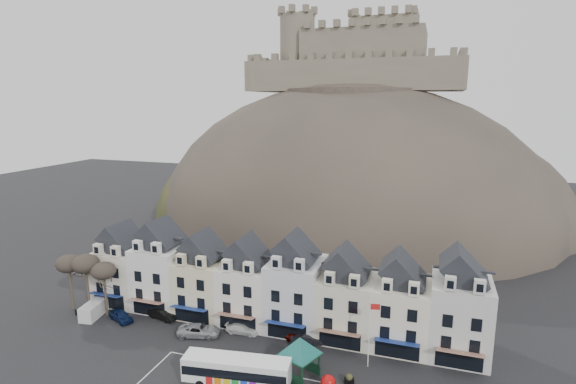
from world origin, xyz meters
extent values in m
cube|color=silver|center=(-23.80, 16.00, 4.00)|extent=(6.80, 8.00, 8.00)
cube|color=black|center=(-23.80, 16.00, 9.20)|extent=(6.80, 5.76, 2.80)
cube|color=silver|center=(-25.30, 12.40, 8.90)|extent=(1.20, 0.80, 1.60)
cube|color=silver|center=(-22.30, 12.40, 8.90)|extent=(1.20, 0.80, 1.60)
cube|color=black|center=(-23.80, 11.97, 1.30)|extent=(5.10, 0.06, 2.20)
cube|color=navy|center=(-23.80, 11.30, 2.60)|extent=(5.10, 1.29, 0.43)
cube|color=white|center=(-17.00, 16.00, 4.60)|extent=(6.80, 8.00, 9.20)
cube|color=black|center=(-17.00, 16.00, 10.40)|extent=(6.80, 5.76, 2.80)
cube|color=white|center=(-18.50, 12.40, 10.10)|extent=(1.20, 0.80, 1.60)
cube|color=white|center=(-15.50, 12.40, 10.10)|extent=(1.20, 0.80, 1.60)
cube|color=black|center=(-17.00, 11.97, 1.30)|extent=(5.10, 0.06, 2.20)
cube|color=maroon|center=(-17.00, 11.30, 2.60)|extent=(5.10, 1.29, 0.43)
cube|color=beige|center=(-10.20, 16.00, 4.00)|extent=(6.80, 8.00, 8.00)
cube|color=black|center=(-10.20, 16.00, 9.20)|extent=(6.80, 5.76, 2.80)
cube|color=beige|center=(-11.70, 12.40, 8.90)|extent=(1.20, 0.80, 1.60)
cube|color=beige|center=(-8.70, 12.40, 8.90)|extent=(1.20, 0.80, 1.60)
cube|color=black|center=(-10.20, 11.97, 1.30)|extent=(5.10, 0.06, 2.20)
cube|color=navy|center=(-10.20, 11.30, 2.60)|extent=(5.10, 1.29, 0.43)
cube|color=white|center=(-3.40, 16.00, 4.00)|extent=(6.80, 8.00, 8.00)
cube|color=black|center=(-3.40, 16.00, 9.20)|extent=(6.80, 5.76, 2.80)
cube|color=white|center=(-4.90, 12.40, 8.90)|extent=(1.20, 0.80, 1.60)
cube|color=white|center=(-1.90, 12.40, 8.90)|extent=(1.20, 0.80, 1.60)
cube|color=black|center=(-3.40, 11.97, 1.30)|extent=(5.10, 0.06, 2.20)
cube|color=maroon|center=(-3.40, 11.30, 2.60)|extent=(5.10, 1.29, 0.43)
cube|color=silver|center=(3.40, 16.00, 4.60)|extent=(6.80, 8.00, 9.20)
cube|color=black|center=(3.40, 16.00, 10.40)|extent=(6.80, 5.76, 2.80)
cube|color=silver|center=(1.90, 12.40, 10.10)|extent=(1.20, 0.80, 1.60)
cube|color=silver|center=(4.90, 12.40, 10.10)|extent=(1.20, 0.80, 1.60)
cube|color=black|center=(3.40, 11.97, 1.30)|extent=(5.10, 0.06, 2.20)
cube|color=navy|center=(3.40, 11.30, 2.60)|extent=(5.10, 1.29, 0.43)
cube|color=beige|center=(10.20, 16.00, 4.00)|extent=(6.80, 8.00, 8.00)
cube|color=black|center=(10.20, 16.00, 9.20)|extent=(6.80, 5.76, 2.80)
cube|color=beige|center=(8.70, 12.40, 8.90)|extent=(1.20, 0.80, 1.60)
cube|color=beige|center=(11.70, 12.40, 8.90)|extent=(1.20, 0.80, 1.60)
cube|color=black|center=(10.20, 11.97, 1.30)|extent=(5.10, 0.06, 2.20)
cube|color=maroon|center=(10.20, 11.30, 2.60)|extent=(5.10, 1.29, 0.43)
cube|color=white|center=(17.00, 16.00, 4.00)|extent=(6.80, 8.00, 8.00)
cube|color=black|center=(17.00, 16.00, 9.20)|extent=(6.80, 5.76, 2.80)
cube|color=white|center=(15.50, 12.40, 8.90)|extent=(1.20, 0.80, 1.60)
cube|color=white|center=(18.50, 12.40, 8.90)|extent=(1.20, 0.80, 1.60)
cube|color=black|center=(17.00, 11.97, 1.30)|extent=(5.10, 0.06, 2.20)
cube|color=navy|center=(17.00, 11.30, 2.60)|extent=(5.10, 1.29, 0.43)
cube|color=silver|center=(23.80, 16.00, 4.60)|extent=(6.80, 8.00, 9.20)
cube|color=black|center=(23.80, 16.00, 10.40)|extent=(6.80, 5.76, 2.80)
cube|color=silver|center=(22.30, 12.40, 10.10)|extent=(1.20, 0.80, 1.60)
cube|color=silver|center=(25.30, 12.40, 10.10)|extent=(1.20, 0.80, 1.60)
cube|color=black|center=(23.80, 11.97, 1.30)|extent=(5.10, 0.06, 2.20)
cube|color=maroon|center=(23.80, 11.30, 2.60)|extent=(5.10, 1.29, 0.43)
ellipsoid|color=#39322C|center=(0.00, 70.00, 0.00)|extent=(96.00, 76.00, 68.00)
ellipsoid|color=#252E17|center=(-22.00, 64.00, 0.00)|extent=(52.00, 44.00, 42.00)
ellipsoid|color=#39322C|center=(24.00, 74.00, 0.00)|extent=(56.00, 48.00, 46.00)
ellipsoid|color=#252E17|center=(-4.00, 56.00, 0.00)|extent=(40.00, 28.00, 28.00)
ellipsoid|color=#39322C|center=(10.00, 58.00, 0.00)|extent=(36.00, 28.00, 24.00)
cylinder|color=#39322C|center=(0.00, 70.00, 31.00)|extent=(30.00, 30.00, 3.00)
cube|color=#6B6251|center=(0.00, 66.00, 35.50)|extent=(48.00, 2.20, 7.00)
cube|color=#6B6251|center=(0.00, 86.00, 35.50)|extent=(48.00, 2.20, 7.00)
cube|color=#6B6251|center=(-24.00, 76.00, 35.50)|extent=(2.20, 22.00, 7.00)
cube|color=#6B6251|center=(24.00, 76.00, 35.50)|extent=(2.20, 22.00, 7.00)
cube|color=#6B6251|center=(2.00, 76.00, 41.00)|extent=(28.00, 18.00, 10.00)
cube|color=#6B6251|center=(6.00, 78.00, 42.50)|extent=(14.00, 12.00, 13.00)
cylinder|color=#6B6251|center=(-14.00, 72.00, 41.00)|extent=(8.40, 8.40, 18.00)
cylinder|color=silver|center=(6.00, 78.00, 51.50)|extent=(0.16, 0.16, 5.00)
cylinder|color=#342921|center=(-29.00, 10.50, 2.87)|extent=(0.32, 0.32, 5.74)
ellipsoid|color=#383028|center=(-29.00, 10.50, 6.97)|extent=(3.61, 3.61, 2.54)
cylinder|color=#342921|center=(-26.00, 10.50, 3.01)|extent=(0.32, 0.32, 6.02)
ellipsoid|color=#383028|center=(-26.00, 10.50, 7.31)|extent=(3.78, 3.78, 2.67)
cylinder|color=#342921|center=(-23.00, 10.50, 2.73)|extent=(0.32, 0.32, 5.46)
ellipsoid|color=#383028|center=(-23.00, 10.50, 6.63)|extent=(3.43, 3.43, 2.42)
cube|color=#262628|center=(1.26, 1.61, 0.36)|extent=(11.73, 4.23, 0.52)
cube|color=white|center=(1.26, 1.61, 1.89)|extent=(11.72, 4.18, 2.63)
cube|color=black|center=(1.26, 1.61, 2.03)|extent=(11.51, 4.23, 0.99)
cube|color=white|center=(1.26, 1.61, 3.08)|extent=(11.48, 4.05, 0.26)
cube|color=orange|center=(6.89, 2.41, 2.90)|extent=(0.24, 1.25, 0.29)
cylinder|color=black|center=(4.50, 3.26, 0.47)|extent=(1.04, 0.47, 1.00)
cylinder|color=black|center=(-2.21, -0.07, 0.47)|extent=(1.04, 0.47, 1.00)
cylinder|color=black|center=(-2.54, 2.27, 0.47)|extent=(1.04, 0.47, 1.00)
cube|color=black|center=(6.32, 7.21, 1.35)|extent=(0.22, 0.22, 2.70)
cube|color=black|center=(9.14, 6.09, 1.35)|extent=(0.22, 0.22, 2.70)
cube|color=black|center=(5.20, 4.39, 1.35)|extent=(0.22, 0.22, 2.70)
cube|color=black|center=(8.02, 3.27, 1.35)|extent=(0.22, 0.22, 2.70)
cube|color=black|center=(7.17, 5.24, 2.70)|extent=(4.82, 4.82, 0.13)
cone|color=#135351|center=(7.17, 5.24, 3.71)|extent=(6.91, 6.91, 2.02)
sphere|color=#AF0A0A|center=(10.79, 3.48, 1.19)|extent=(1.61, 1.61, 1.61)
cylinder|color=silver|center=(14.00, 9.52, 4.00)|extent=(0.12, 0.12, 7.99)
cube|color=red|center=(14.54, 9.63, 7.39)|extent=(1.08, 0.24, 0.70)
cube|color=silver|center=(-24.42, 9.50, 1.02)|extent=(2.67, 4.73, 2.04)
cube|color=black|center=(-24.42, 9.50, 1.41)|extent=(1.83, 0.39, 0.87)
cube|color=black|center=(12.55, 5.81, 0.27)|extent=(1.18, 0.79, 0.54)
sphere|color=#252E17|center=(12.55, 5.81, 0.70)|extent=(0.76, 0.76, 0.76)
imported|color=#0D1B41|center=(-20.00, 9.72, 0.74)|extent=(4.67, 3.33, 1.48)
imported|color=black|center=(-14.80, 12.00, 0.74)|extent=(4.71, 2.48, 1.48)
imported|color=#A1A3A9|center=(-7.75, 9.50, 0.75)|extent=(5.80, 3.78, 1.51)
imported|color=white|center=(-2.70, 11.89, 0.63)|extent=(4.42, 1.92, 1.26)
imported|color=#500A04|center=(4.80, 12.00, 0.61)|extent=(3.87, 2.72, 1.22)
imported|color=black|center=(6.00, 12.00, 0.66)|extent=(4.24, 2.41, 1.32)
camera|label=1|loc=(19.94, -37.27, 29.90)|focal=28.00mm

